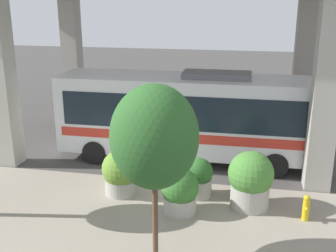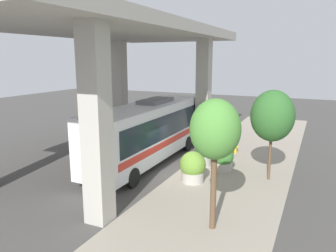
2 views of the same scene
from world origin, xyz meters
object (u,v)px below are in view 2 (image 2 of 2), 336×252
object	(u,v)px
fire_hydrant	(235,147)
bus	(148,130)
planter_back	(193,167)
street_tree_near	(215,130)
planter_front	(223,159)
street_tree_far	(272,116)
planter_middle	(220,144)
planter_extra	(204,155)

from	to	relation	value
fire_hydrant	bus	bearing A→B (deg)	44.44
fire_hydrant	planter_back	xyz separation A→B (m)	(0.73, 6.20, 0.35)
street_tree_near	planter_front	bearing A→B (deg)	-77.44
planter_back	street_tree_far	world-z (taller)	street_tree_far
bus	planter_front	xyz separation A→B (m)	(-4.62, -0.36, -1.33)
planter_front	planter_back	size ratio (longest dim) A/B	0.93
bus	street_tree_far	bearing A→B (deg)	-178.96
planter_front	planter_middle	bearing A→B (deg)	-70.63
fire_hydrant	street_tree_near	xyz separation A→B (m)	(-1.65, 10.34, 3.37)
fire_hydrant	planter_back	size ratio (longest dim) A/B	0.53
planter_middle	street_tree_near	xyz separation A→B (m)	(-2.20, 8.61, 2.83)
bus	planter_front	size ratio (longest dim) A/B	7.17
planter_back	street_tree_near	xyz separation A→B (m)	(-2.38, 4.14, 3.02)
fire_hydrant	planter_middle	xyz separation A→B (m)	(0.55, 1.73, 0.54)
bus	street_tree_near	world-z (taller)	street_tree_near
fire_hydrant	planter_back	distance (m)	6.25
street_tree_near	street_tree_far	size ratio (longest dim) A/B	1.04
fire_hydrant	planter_middle	distance (m)	1.90
planter_front	bus	bearing A→B (deg)	4.50
planter_front	street_tree_far	xyz separation A→B (m)	(-2.58, 0.23, 2.69)
planter_middle	street_tree_far	distance (m)	4.83
bus	street_tree_near	xyz separation A→B (m)	(-6.05, 6.03, 1.74)
planter_extra	street_tree_near	xyz separation A→B (m)	(-2.69, 6.85, 3.11)
planter_back	planter_extra	xyz separation A→B (m)	(0.31, -2.71, -0.09)
planter_middle	bus	bearing A→B (deg)	33.87
bus	fire_hydrant	size ratio (longest dim) A/B	12.45
fire_hydrant	street_tree_far	size ratio (longest dim) A/B	0.18
planter_back	street_tree_near	distance (m)	5.65
bus	planter_extra	bearing A→B (deg)	-166.25
fire_hydrant	planter_front	world-z (taller)	planter_front
street_tree_far	bus	bearing A→B (deg)	1.04
planter_middle	planter_back	distance (m)	4.47
bus	planter_front	distance (m)	4.82
bus	planter_extra	xyz separation A→B (m)	(-3.35, -0.82, -1.37)
planter_back	street_tree_far	bearing A→B (deg)	-150.33
planter_back	planter_extra	distance (m)	2.73
planter_middle	street_tree_far	bearing A→B (deg)	143.94
bus	planter_front	world-z (taller)	bus
bus	planter_middle	distance (m)	4.76
planter_middle	street_tree_near	size ratio (longest dim) A/B	0.39
planter_front	street_tree_far	size ratio (longest dim) A/B	0.32
planter_extra	street_tree_far	size ratio (longest dim) A/B	0.30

